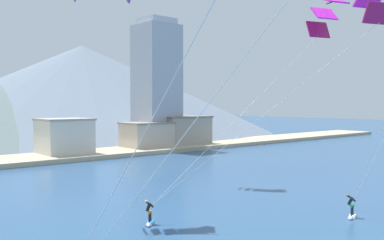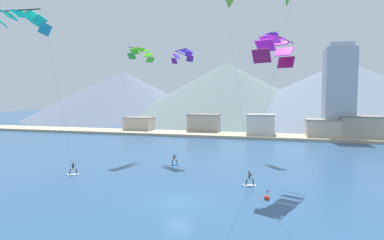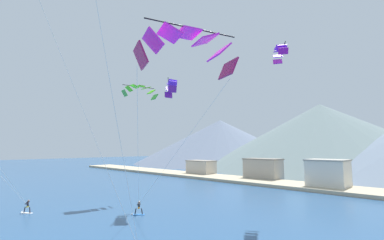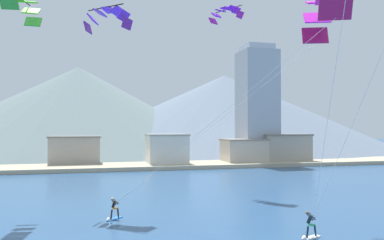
% 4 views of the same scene
% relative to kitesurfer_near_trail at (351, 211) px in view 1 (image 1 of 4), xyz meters
% --- Properties ---
extents(kitesurfer_near_trail, '(1.76, 1.03, 1.74)m').
position_rel_kitesurfer_near_trail_xyz_m(kitesurfer_near_trail, '(0.00, 0.00, 0.00)').
color(kitesurfer_near_trail, white).
rests_on(kitesurfer_near_trail, ground).
extents(kitesurfer_mid_center, '(1.46, 1.56, 1.72)m').
position_rel_kitesurfer_near_trail_xyz_m(kitesurfer_mid_center, '(-12.02, 8.12, -0.03)').
color(kitesurfer_mid_center, '#337FDB').
rests_on(kitesurfer_mid_center, ground).
extents(parafoil_kite_mid_center, '(16.89, 9.95, 15.77)m').
position_rel_kitesurfer_near_trail_xyz_m(parafoil_kite_mid_center, '(2.69, 2.24, 15.35)').
color(parafoil_kite_mid_center, '#9B1653').
extents(shoreline_strip, '(180.00, 10.00, 0.70)m').
position_rel_kitesurfer_near_trail_xyz_m(shoreline_strip, '(-6.10, 45.13, -0.18)').
color(shoreline_strip, tan).
rests_on(shoreline_strip, ground).
extents(shore_building_promenade_mid, '(8.21, 6.27, 5.00)m').
position_rel_kitesurfer_near_trail_xyz_m(shore_building_promenade_mid, '(14.32, 46.37, 1.98)').
color(shore_building_promenade_mid, beige).
rests_on(shore_building_promenade_mid, ground).
extents(shore_building_quay_east, '(7.38, 6.87, 6.00)m').
position_rel_kitesurfer_near_trail_xyz_m(shore_building_quay_east, '(-0.83, 46.53, 2.49)').
color(shore_building_quay_east, silver).
rests_on(shore_building_quay_east, ground).
extents(shore_building_quay_west, '(9.99, 7.11, 5.91)m').
position_rel_kitesurfer_near_trail_xyz_m(shore_building_quay_west, '(22.81, 46.98, 2.44)').
color(shore_building_quay_west, '#A89E8E').
rests_on(shore_building_quay_west, ground).
extents(highrise_tower, '(7.00, 7.00, 23.88)m').
position_rel_kitesurfer_near_trail_xyz_m(highrise_tower, '(18.11, 48.56, 11.20)').
color(highrise_tower, '#A8ADB7').
rests_on(highrise_tower, ground).
extents(mountain_peak_west_ridge, '(110.24, 110.24, 25.31)m').
position_rel_kitesurfer_near_trail_xyz_m(mountain_peak_west_ridge, '(28.97, 100.34, 12.13)').
color(mountain_peak_west_ridge, slate).
rests_on(mountain_peak_west_ridge, ground).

